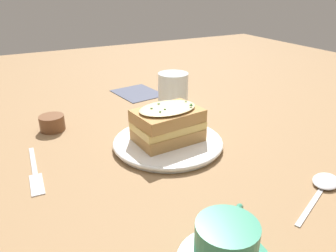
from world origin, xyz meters
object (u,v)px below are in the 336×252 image
(spoon, at_px, (324,184))
(water_glass, at_px, (173,93))
(sandwich, at_px, (167,124))
(fork, at_px, (35,174))
(dinner_plate, at_px, (168,142))
(napkin, at_px, (138,93))
(condiment_pot, at_px, (52,123))
(teacup_with_saucer, at_px, (226,246))

(spoon, bearing_deg, water_glass, 165.57)
(sandwich, height_order, fork, sandwich)
(dinner_plate, height_order, sandwich, sandwich)
(dinner_plate, bearing_deg, napkin, -12.92)
(napkin, distance_m, condiment_pot, 0.33)
(teacup_with_saucer, relative_size, spoon, 0.72)
(sandwich, distance_m, fork, 0.27)
(fork, bearing_deg, napkin, -131.86)
(spoon, bearing_deg, sandwich, -169.60)
(water_glass, distance_m, napkin, 0.20)
(napkin, bearing_deg, spoon, -172.05)
(napkin, bearing_deg, fork, 134.80)
(dinner_plate, height_order, teacup_with_saucer, teacup_with_saucer)
(dinner_plate, height_order, condiment_pot, condiment_pot)
(sandwich, xyz_separation_m, teacup_with_saucer, (-0.32, 0.08, -0.03))
(fork, bearing_deg, dinner_plate, -179.14)
(condiment_pot, bearing_deg, dinner_plate, -134.74)
(teacup_with_saucer, relative_size, condiment_pot, 2.10)
(dinner_plate, height_order, spoon, dinner_plate)
(teacup_with_saucer, distance_m, fork, 0.38)
(dinner_plate, distance_m, condiment_pot, 0.29)
(teacup_with_saucer, height_order, condiment_pot, teacup_with_saucer)
(water_glass, bearing_deg, napkin, 6.58)
(water_glass, bearing_deg, condiment_pot, 84.03)
(spoon, distance_m, napkin, 0.63)
(water_glass, bearing_deg, fork, 112.87)
(water_glass, height_order, condiment_pot, water_glass)
(teacup_with_saucer, height_order, napkin, teacup_with_saucer)
(dinner_plate, height_order, napkin, dinner_plate)
(sandwich, xyz_separation_m, napkin, (0.36, -0.08, -0.05))
(spoon, bearing_deg, napkin, 164.96)
(spoon, relative_size, condiment_pot, 2.92)
(sandwich, height_order, condiment_pot, sandwich)
(water_glass, distance_m, condiment_pot, 0.31)
(spoon, bearing_deg, dinner_plate, -169.81)
(teacup_with_saucer, bearing_deg, spoon, -23.42)
(sandwich, bearing_deg, spoon, -146.61)
(sandwich, bearing_deg, napkin, -13.21)
(sandwich, relative_size, water_glass, 1.38)
(sandwich, bearing_deg, teacup_with_saucer, 165.15)
(sandwich, xyz_separation_m, fork, (0.01, 0.27, -0.05))
(sandwich, bearing_deg, fork, 87.64)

